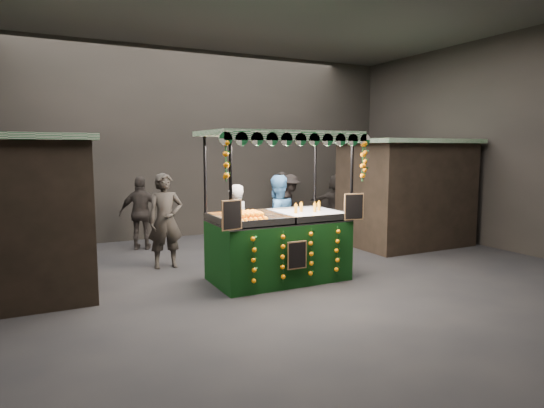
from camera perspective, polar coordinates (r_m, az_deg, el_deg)
name	(u,v)px	position (r m, az deg, el deg)	size (l,w,h in m)	color
ground	(275,281)	(8.57, 0.34, -9.31)	(12.00, 12.00, 0.00)	black
market_hall	(275,90)	(8.30, 0.35, 13.74)	(12.10, 10.10, 5.05)	black
neighbour_stall_right	(405,192)	(12.07, 15.91, 1.43)	(3.00, 2.20, 2.60)	black
juice_stall	(280,235)	(8.44, 0.95, -3.79)	(2.76, 1.62, 2.67)	black
vendor_grey	(235,227)	(9.30, -4.52, -2.76)	(0.69, 0.53, 1.68)	gray
vendor_blue	(277,220)	(9.62, 0.56, -1.93)	(0.93, 0.74, 1.84)	#295384
shopper_0	(165,221)	(9.56, -12.83, -2.00)	(0.72, 0.49, 1.89)	black
shopper_1	(386,209)	(12.53, 13.75, -0.55)	(0.93, 0.80, 1.64)	#2A2522
shopper_2	(142,213)	(11.44, -15.59, -1.07)	(1.10, 0.75, 1.73)	black
shopper_3	(290,205)	(12.83, 2.19, -0.12)	(1.22, 1.19, 1.68)	black
shopper_5	(336,203)	(13.40, 7.85, 0.10)	(1.50, 1.39, 1.67)	#292421
shopper_6	(281,201)	(13.58, 1.06, 0.33)	(0.43, 0.64, 1.71)	black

